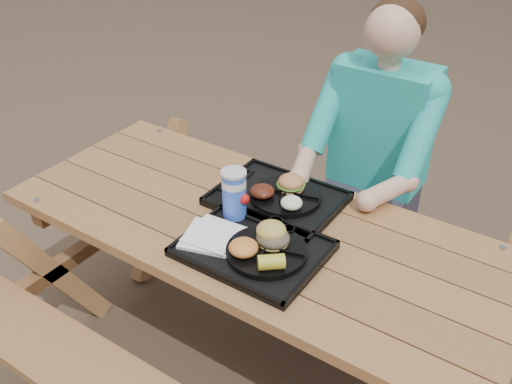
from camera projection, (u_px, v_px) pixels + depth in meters
The scene contains 18 objects.
ground at pixel (256, 367), 2.39m from camera, with size 60.00×60.00×0.00m, color #999999.
picnic_table at pixel (256, 302), 2.19m from camera, with size 1.80×1.49×0.75m, color #999999, non-canonical shape.
tray_near at pixel (253, 250), 1.85m from camera, with size 0.45×0.35×0.02m, color black.
tray_far at pixel (277, 200), 2.09m from camera, with size 0.45×0.35×0.02m, color black.
plate_near at pixel (267, 252), 1.81m from camera, with size 0.26×0.26×0.02m, color black.
plate_far at pixel (286, 196), 2.07m from camera, with size 0.26×0.26×0.02m, color black.
napkin_stack at pixel (210, 236), 1.88m from camera, with size 0.17×0.17×0.02m, color white.
soda_cup at pixel (234, 195), 1.94m from camera, with size 0.08×0.08×0.17m, color blue.
condiment_bbq at pixel (276, 223), 1.93m from camera, with size 0.05×0.05×0.03m, color black.
condiment_mustard at pixel (288, 231), 1.89m from camera, with size 0.04×0.04×0.03m, color gold.
sandwich at pixel (273, 230), 1.80m from camera, with size 0.10×0.10×0.11m, color gold, non-canonical shape.
mac_cheese at pixel (244, 248), 1.77m from camera, with size 0.09×0.09×0.05m, color orange.
corn_cob at pixel (271, 262), 1.71m from camera, with size 0.08×0.08×0.05m, color gold, non-canonical shape.
cutlery_far at pixel (240, 181), 2.17m from camera, with size 0.03×0.17×0.01m, color black.
burger at pixel (291, 179), 2.07m from camera, with size 0.10×0.10×0.09m, color #BE7743, non-canonical shape.
baked_beans at pixel (262, 191), 2.04m from camera, with size 0.09×0.09×0.04m, color #541D10.
potato_salad at pixel (291, 203), 1.98m from camera, with size 0.08×0.08×0.04m, color white.
diner at pixel (374, 175), 2.46m from camera, with size 0.48×0.84×1.28m, color #1A94BC, non-canonical shape.
Camera 1 is at (0.89, -1.33, 1.93)m, focal length 40.00 mm.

